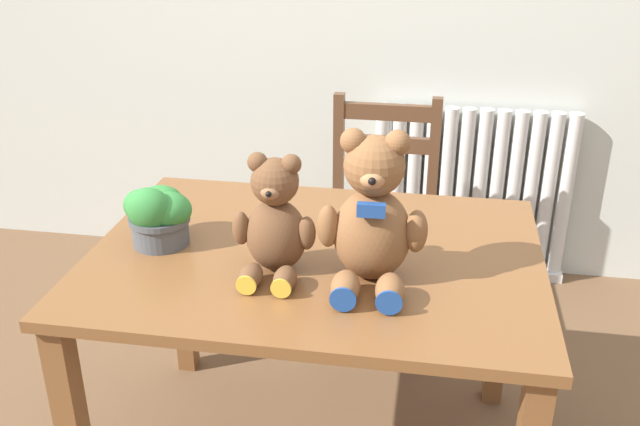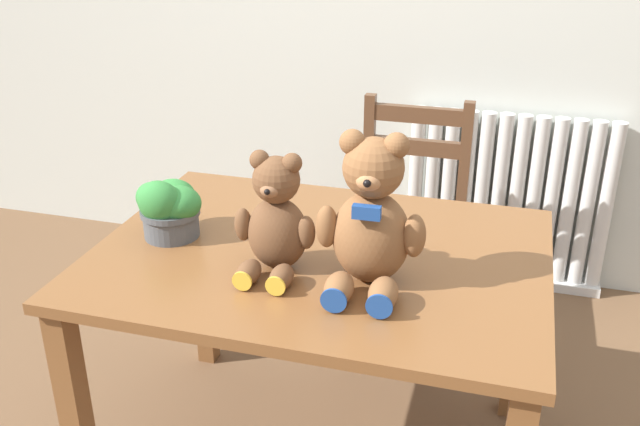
{
  "view_description": "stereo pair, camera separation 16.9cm",
  "coord_description": "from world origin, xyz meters",
  "px_view_note": "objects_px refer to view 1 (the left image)",
  "views": [
    {
      "loc": [
        0.29,
        -1.19,
        1.57
      ],
      "look_at": [
        0.03,
        0.33,
        0.87
      ],
      "focal_mm": 40.0,
      "sensor_mm": 36.0,
      "label": 1
    },
    {
      "loc": [
        0.45,
        -1.15,
        1.57
      ],
      "look_at": [
        0.03,
        0.33,
        0.87
      ],
      "focal_mm": 40.0,
      "sensor_mm": 36.0,
      "label": 2
    }
  ],
  "objects_px": {
    "wooden_chair_behind": "(380,217)",
    "potted_plant": "(158,214)",
    "teddy_bear_left": "(275,223)",
    "teddy_bear_right": "(372,219)"
  },
  "relations": [
    {
      "from": "wooden_chair_behind",
      "to": "potted_plant",
      "type": "distance_m",
      "value": 1.04
    },
    {
      "from": "potted_plant",
      "to": "wooden_chair_behind",
      "type": "bearing_deg",
      "value": 58.06
    },
    {
      "from": "wooden_chair_behind",
      "to": "teddy_bear_left",
      "type": "height_order",
      "value": "teddy_bear_left"
    },
    {
      "from": "teddy_bear_left",
      "to": "potted_plant",
      "type": "xyz_separation_m",
      "value": [
        -0.34,
        0.09,
        -0.04
      ]
    },
    {
      "from": "wooden_chair_behind",
      "to": "teddy_bear_left",
      "type": "relative_size",
      "value": 2.88
    },
    {
      "from": "wooden_chair_behind",
      "to": "teddy_bear_right",
      "type": "height_order",
      "value": "teddy_bear_right"
    },
    {
      "from": "teddy_bear_right",
      "to": "potted_plant",
      "type": "relative_size",
      "value": 2.07
    },
    {
      "from": "wooden_chair_behind",
      "to": "teddy_bear_left",
      "type": "xyz_separation_m",
      "value": [
        -0.18,
        -0.93,
        0.39
      ]
    },
    {
      "from": "teddy_bear_left",
      "to": "wooden_chair_behind",
      "type": "bearing_deg",
      "value": -101.07
    },
    {
      "from": "wooden_chair_behind",
      "to": "teddy_bear_left",
      "type": "bearing_deg",
      "value": 78.85
    }
  ]
}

